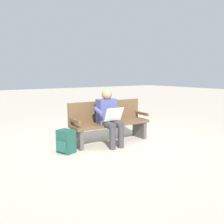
% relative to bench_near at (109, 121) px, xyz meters
% --- Properties ---
extents(ground_plane, '(40.00, 40.00, 0.00)m').
position_rel_bench_near_xyz_m(ground_plane, '(0.00, 0.07, -0.46)').
color(ground_plane, '#B7AD99').
extents(bench_near, '(1.82, 0.55, 0.90)m').
position_rel_bench_near_xyz_m(bench_near, '(0.00, 0.00, 0.00)').
color(bench_near, brown).
rests_on(bench_near, ground).
extents(person_seated, '(0.58, 0.58, 1.18)m').
position_rel_bench_near_xyz_m(person_seated, '(0.15, 0.23, 0.17)').
color(person_seated, '#474C84').
rests_on(person_seated, ground).
extents(backpack, '(0.35, 0.38, 0.44)m').
position_rel_bench_near_xyz_m(backpack, '(1.12, 0.18, -0.24)').
color(backpack, '#1E4C42').
rests_on(backpack, ground).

